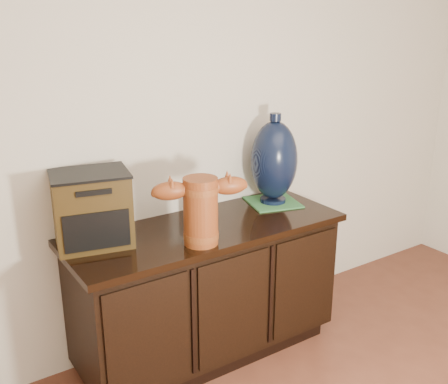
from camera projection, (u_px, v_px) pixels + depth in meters
sideboard at (207, 290)px, 2.81m from camera, size 1.46×0.56×0.75m
terracotta_vessel at (201, 207)px, 2.43m from camera, size 0.46×0.21×0.32m
tv_radio at (92, 209)px, 2.43m from camera, size 0.40×0.35×0.35m
green_mat at (273, 202)px, 3.03m from camera, size 0.34×0.34×0.01m
lamp_base at (274, 161)px, 2.95m from camera, size 0.32×0.32×0.51m
spray_can at (200, 205)px, 2.75m from camera, size 0.06×0.06×0.17m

